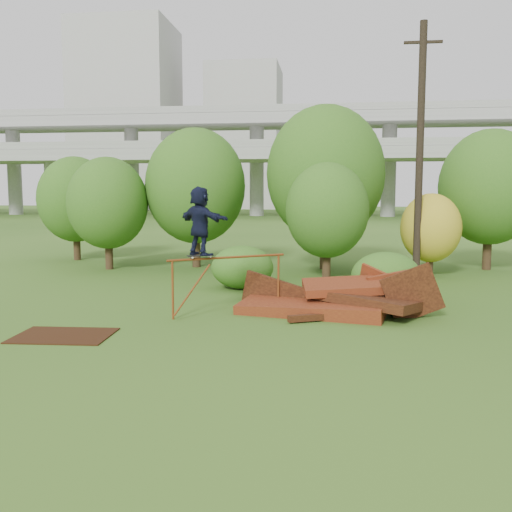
# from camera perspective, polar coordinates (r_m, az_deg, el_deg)

# --- Properties ---
(ground) EXTENTS (240.00, 240.00, 0.00)m
(ground) POSITION_cam_1_polar(r_m,az_deg,el_deg) (13.88, 2.23, -7.55)
(ground) COLOR #2D5116
(ground) RESTS_ON ground
(scrap_pile) EXTENTS (5.69, 3.31, 1.84)m
(scrap_pile) POSITION_cam_1_polar(r_m,az_deg,el_deg) (16.17, 7.47, -4.45)
(scrap_pile) COLOR #4D180D
(scrap_pile) RESTS_ON ground
(grind_rail) EXTENTS (2.92, 1.97, 1.60)m
(grind_rail) POSITION_cam_1_polar(r_m,az_deg,el_deg) (15.65, -2.84, -1.41)
(grind_rail) COLOR brown
(grind_rail) RESTS_ON ground
(skateboard) EXTENTS (0.70, 0.56, 0.07)m
(skateboard) POSITION_cam_1_polar(r_m,az_deg,el_deg) (15.30, -5.58, 0.04)
(skateboard) COLOR black
(skateboard) RESTS_ON grind_rail
(skater) EXTENTS (1.70, 1.42, 1.83)m
(skater) POSITION_cam_1_polar(r_m,az_deg,el_deg) (15.22, -5.62, 3.52)
(skater) COLOR black
(skater) RESTS_ON skateboard
(flat_plate) EXTENTS (2.29, 1.69, 0.03)m
(flat_plate) POSITION_cam_1_polar(r_m,az_deg,el_deg) (14.17, -18.70, -7.54)
(flat_plate) COLOR black
(flat_plate) RESTS_ON ground
(tree_0) EXTENTS (3.44, 3.44, 4.85)m
(tree_0) POSITION_cam_1_polar(r_m,az_deg,el_deg) (25.43, -14.62, 5.13)
(tree_0) COLOR black
(tree_0) RESTS_ON ground
(tree_1) EXTENTS (4.42, 4.42, 6.16)m
(tree_1) POSITION_cam_1_polar(r_m,az_deg,el_deg) (25.50, -6.06, 6.97)
(tree_1) COLOR black
(tree_1) RESTS_ON ground
(tree_2) EXTENTS (3.18, 3.18, 4.48)m
(tree_2) POSITION_cam_1_polar(r_m,az_deg,el_deg) (22.00, 7.13, 4.54)
(tree_2) COLOR black
(tree_2) RESTS_ON ground
(tree_3) EXTENTS (5.08, 5.08, 7.05)m
(tree_3) POSITION_cam_1_polar(r_m,az_deg,el_deg) (24.90, 6.95, 8.16)
(tree_3) COLOR black
(tree_3) RESTS_ON ground
(tree_4) EXTENTS (2.39, 2.39, 3.30)m
(tree_4) POSITION_cam_1_polar(r_m,az_deg,el_deg) (23.75, 17.07, 2.69)
(tree_4) COLOR black
(tree_4) RESTS_ON ground
(tree_5) EXTENTS (4.28, 4.28, 6.02)m
(tree_5) POSITION_cam_1_polar(r_m,az_deg,el_deg) (26.43, 22.35, 6.38)
(tree_5) COLOR black
(tree_5) RESTS_ON ground
(tree_6) EXTENTS (3.63, 3.63, 5.08)m
(tree_6) POSITION_cam_1_polar(r_m,az_deg,el_deg) (29.40, -17.62, 5.41)
(tree_6) COLOR black
(tree_6) RESTS_ON ground
(shrub_left) EXTENTS (2.17, 2.00, 1.50)m
(shrub_left) POSITION_cam_1_polar(r_m,az_deg,el_deg) (19.77, -1.38, -1.13)
(shrub_left) COLOR #1E4A13
(shrub_left) RESTS_ON ground
(shrub_right) EXTENTS (2.15, 1.97, 1.52)m
(shrub_right) POSITION_cam_1_polar(r_m,az_deg,el_deg) (18.01, 12.87, -2.01)
(shrub_right) COLOR #1E4A13
(shrub_right) RESTS_ON ground
(utility_pole) EXTENTS (1.40, 0.28, 9.62)m
(utility_pole) POSITION_cam_1_polar(r_m,az_deg,el_deg) (22.70, 16.06, 10.06)
(utility_pole) COLOR black
(utility_pole) RESTS_ON ground
(freeway_overpass) EXTENTS (160.00, 15.00, 13.70)m
(freeway_overpass) POSITION_cam_1_polar(r_m,az_deg,el_deg) (76.66, 6.60, 11.61)
(freeway_overpass) COLOR gray
(freeway_overpass) RESTS_ON ground
(building_left) EXTENTS (18.00, 16.00, 35.00)m
(building_left) POSITION_cam_1_polar(r_m,az_deg,el_deg) (116.15, -12.74, 13.28)
(building_left) COLOR #9E9E99
(building_left) RESTS_ON ground
(building_right) EXTENTS (14.00, 14.00, 28.00)m
(building_right) POSITION_cam_1_polar(r_m,az_deg,el_deg) (117.17, -1.11, 11.65)
(building_right) COLOR #9E9E99
(building_right) RESTS_ON ground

